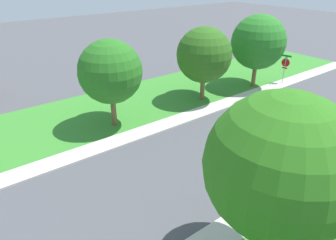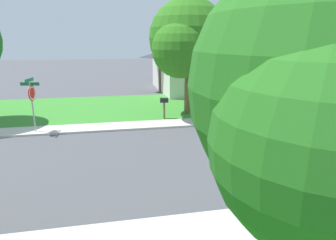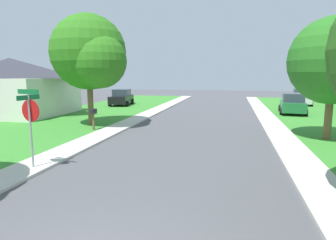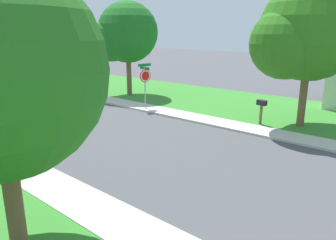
{
  "view_description": "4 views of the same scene",
  "coord_description": "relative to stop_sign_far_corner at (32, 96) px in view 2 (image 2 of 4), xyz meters",
  "views": [
    {
      "loc": [
        -10.75,
        20.63,
        9.97
      ],
      "look_at": [
        2.96,
        10.18,
        1.4
      ],
      "focal_mm": 33.01,
      "sensor_mm": 36.0,
      "label": 1
    },
    {
      "loc": [
        10.68,
        8.77,
        4.63
      ],
      "look_at": [
        -0.7,
        10.97,
        1.4
      ],
      "focal_mm": 31.33,
      "sensor_mm": 36.0,
      "label": 2
    },
    {
      "loc": [
        2.15,
        -3.53,
        3.23
      ],
      "look_at": [
        -0.45,
        8.0,
        1.4
      ],
      "focal_mm": 30.98,
      "sensor_mm": 36.0,
      "label": 3
    },
    {
      "loc": [
        9.28,
        18.24,
        4.61
      ],
      "look_at": [
        0.36,
        10.75,
        1.4
      ],
      "focal_mm": 34.57,
      "sensor_mm": 36.0,
      "label": 4
    }
  ],
  "objects": [
    {
      "name": "sidewalk_east",
      "position": [
        9.21,
        7.12,
        -1.84
      ],
      "size": [
        1.4,
        56.0,
        0.1
      ],
      "primitive_type": "cube",
      "color": "beige",
      "rests_on": "ground"
    },
    {
      "name": "sidewalk_west",
      "position": [
        -0.19,
        7.12,
        -1.84
      ],
      "size": [
        1.4,
        56.0,
        0.1
      ],
      "primitive_type": "cube",
      "color": "beige",
      "rests_on": "ground"
    },
    {
      "name": "lawn_west",
      "position": [
        -4.89,
        7.12,
        -1.85
      ],
      "size": [
        8.0,
        56.0,
        0.08
      ],
      "primitive_type": "cube",
      "color": "#38842D",
      "rests_on": "ground"
    },
    {
      "name": "stop_sign_far_corner",
      "position": [
        0.0,
        0.0,
        0.0
      ],
      "size": [
        0.91,
        0.91,
        2.77
      ],
      "color": "#9E9EA3",
      "rests_on": "ground"
    },
    {
      "name": "car_black_far_down_street",
      "position": [
        -4.98,
        20.65,
        -1.01
      ],
      "size": [
        2.5,
        4.52,
        1.76
      ],
      "color": "black",
      "rests_on": "ground"
    },
    {
      "name": "tree_across_right",
      "position": [
        11.5,
        6.92,
        1.89
      ],
      "size": [
        4.5,
        4.19,
        6.01
      ],
      "color": "brown",
      "rests_on": "ground"
    },
    {
      "name": "tree_across_left",
      "position": [
        -1.95,
        8.29,
        2.6
      ],
      "size": [
        5.01,
        4.66,
        6.98
      ],
      "color": "brown",
      "rests_on": "ground"
    },
    {
      "name": "house_left_setback",
      "position": [
        -10.92,
        11.79,
        0.49
      ],
      "size": [
        9.12,
        7.93,
        4.6
      ],
      "color": "silver",
      "rests_on": "ground"
    },
    {
      "name": "mailbox",
      "position": [
        -1.23,
        6.83,
        -0.88
      ],
      "size": [
        0.3,
        0.51,
        1.31
      ],
      "color": "brown",
      "rests_on": "ground"
    }
  ]
}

